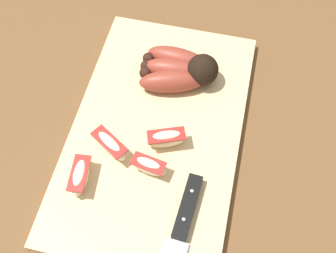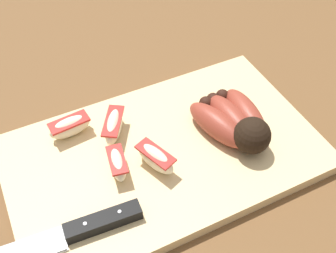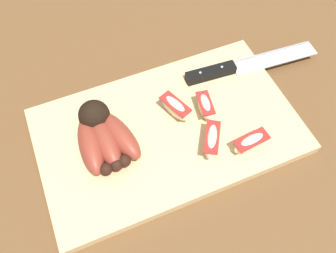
% 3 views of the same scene
% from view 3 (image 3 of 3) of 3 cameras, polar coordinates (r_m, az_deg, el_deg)
% --- Properties ---
extents(ground_plane, '(6.00, 6.00, 0.00)m').
position_cam_3_polar(ground_plane, '(0.65, 0.95, -0.23)').
color(ground_plane, brown).
extents(cutting_board, '(0.46, 0.28, 0.02)m').
position_cam_3_polar(cutting_board, '(0.64, -0.00, -0.67)').
color(cutting_board, '#DBBC84').
rests_on(cutting_board, ground_plane).
extents(banana_bunch, '(0.11, 0.14, 0.06)m').
position_cam_3_polar(banana_bunch, '(0.60, -10.53, -1.42)').
color(banana_bunch, black).
rests_on(banana_bunch, cutting_board).
extents(chefs_knife, '(0.28, 0.05, 0.02)m').
position_cam_3_polar(chefs_knife, '(0.71, 10.55, 9.42)').
color(chefs_knife, silver).
rests_on(chefs_knife, cutting_board).
extents(apple_wedge_near, '(0.06, 0.07, 0.04)m').
position_cam_3_polar(apple_wedge_near, '(0.60, 7.10, -2.19)').
color(apple_wedge_near, '#F4E5C1').
rests_on(apple_wedge_near, cutting_board).
extents(apple_wedge_middle, '(0.03, 0.06, 0.03)m').
position_cam_3_polar(apple_wedge_middle, '(0.64, 5.91, 3.53)').
color(apple_wedge_middle, '#F4E5C1').
rests_on(apple_wedge_middle, cutting_board).
extents(apple_wedge_far, '(0.07, 0.03, 0.03)m').
position_cam_3_polar(apple_wedge_far, '(0.61, 13.32, -2.56)').
color(apple_wedge_far, '#F4E5C1').
rests_on(apple_wedge_far, cutting_board).
extents(apple_wedge_extra, '(0.04, 0.07, 0.04)m').
position_cam_3_polar(apple_wedge_extra, '(0.63, 1.18, 3.08)').
color(apple_wedge_extra, '#F4E5C1').
rests_on(apple_wedge_extra, cutting_board).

